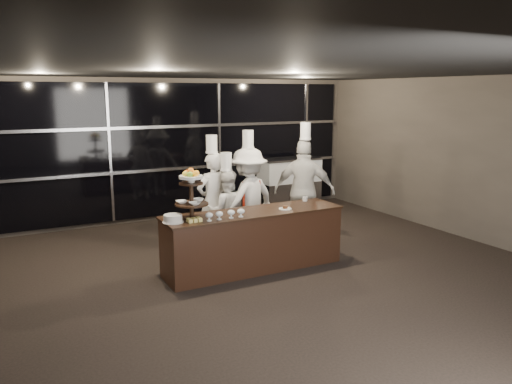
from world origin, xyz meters
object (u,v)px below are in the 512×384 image
chef_d (304,190)px  buffet_counter (254,240)px  display_stand (191,190)px  display_case (289,182)px  chef_a (213,200)px  chef_c (248,198)px  chef_b (227,210)px  layer_cake (173,219)px

chef_d → buffet_counter: bearing=-149.6°
display_stand → display_case: size_ratio=0.53×
buffet_counter → chef_a: 1.30m
display_stand → chef_a: 1.56m
chef_d → chef_c: bearing=174.5°
display_case → chef_b: bearing=-141.3°
display_stand → chef_c: size_ratio=0.36×
chef_a → chef_b: bearing=-53.5°
display_stand → chef_a: bearing=55.6°
layer_cake → display_case: 4.88m
display_stand → chef_d: 2.68m
display_case → chef_d: chef_d is taller
display_stand → chef_c: (1.41, 0.99, -0.44)m
display_stand → layer_cake: (-0.30, -0.05, -0.37)m
chef_c → buffet_counter: bearing=-112.6°
display_case → chef_b: size_ratio=0.82×
layer_cake → chef_c: 2.00m
chef_b → chef_d: bearing=-4.8°
chef_a → chef_c: 0.62m
buffet_counter → chef_c: size_ratio=1.37×
buffet_counter → chef_a: size_ratio=1.42×
chef_c → chef_d: size_ratio=0.95×
display_stand → layer_cake: 0.48m
chef_d → display_stand: bearing=-160.6°
buffet_counter → chef_d: size_ratio=1.30×
layer_cake → chef_d: bearing=18.3°
chef_a → chef_b: 0.32m
chef_b → chef_c: bearing=-2.8°
display_case → layer_cake: bearing=-141.2°
display_case → chef_c: bearing=-136.0°
buffet_counter → layer_cake: 1.40m
layer_cake → display_case: display_case is taller
layer_cake → chef_c: (1.71, 1.04, -0.07)m
chef_c → chef_d: bearing=-5.5°
display_case → chef_a: bearing=-146.3°
display_case → chef_b: 3.19m
layer_cake → chef_a: size_ratio=0.15×
buffet_counter → display_case: 3.91m
chef_c → chef_d: 1.10m
display_stand → chef_b: size_ratio=0.43×
chef_c → chef_a: bearing=156.9°
display_stand → chef_d: chef_d is taller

